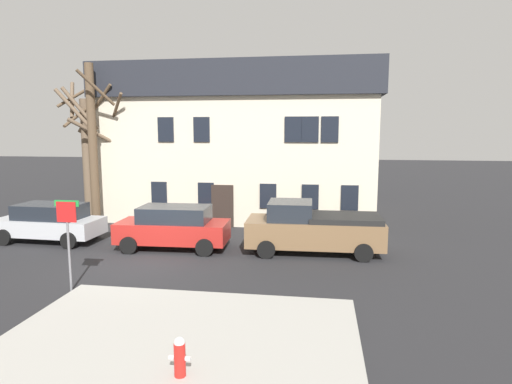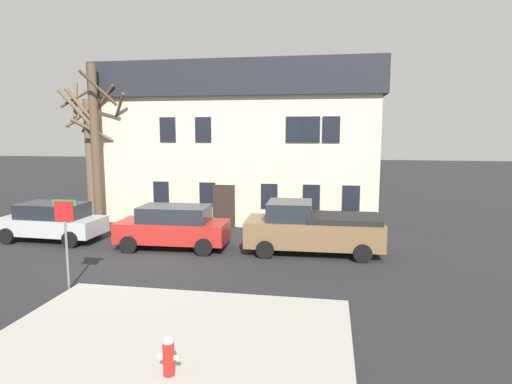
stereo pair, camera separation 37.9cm
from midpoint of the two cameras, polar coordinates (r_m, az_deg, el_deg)
name	(u,v)px [view 1 (the left image)]	position (r m, az deg, el deg)	size (l,w,h in m)	color
ground_plane	(144,264)	(16.28, -15.20, -9.14)	(120.00, 120.00, 0.00)	#262628
sidewalk_slab	(170,353)	(10.00, -12.36, -19.98)	(8.05, 6.81, 0.12)	#A8A59E
building_main	(243,142)	(24.78, -2.12, 6.64)	(14.57, 7.90, 8.12)	beige
tree_bare_near	(87,151)	(24.11, -21.75, 4.98)	(2.57, 2.56, 7.40)	brown
tree_bare_mid	(93,139)	(22.89, -21.06, 6.48)	(3.63, 3.24, 7.95)	brown
car_silver_wagon	(50,222)	(20.69, -25.93, -3.55)	(4.46, 2.16, 1.65)	#B7BABF
car_red_wagon	(174,227)	(17.82, -11.38, -4.51)	(4.47, 2.16, 1.74)	#AD231E
pickup_truck_brown	(313,228)	(17.07, 6.86, -4.74)	(5.29, 2.40, 2.01)	brown
fire_hydrant	(180,356)	(8.88, -11.28, -20.38)	(0.42, 0.22, 0.78)	red
street_sign_pole	(67,228)	(13.91, -24.26, -4.34)	(0.76, 0.07, 2.73)	slate
bicycle_leaning	(86,215)	(24.40, -21.89, -2.85)	(1.69, 0.57, 1.03)	black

